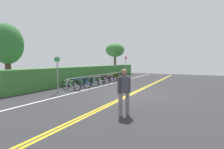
{
  "coord_description": "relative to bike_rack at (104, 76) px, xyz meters",
  "views": [
    {
      "loc": [
        -9.5,
        -3.44,
        1.86
      ],
      "look_at": [
        1.51,
        2.21,
        0.92
      ],
      "focal_mm": 27.55,
      "sensor_mm": 36.0,
      "label": 1
    }
  ],
  "objects": [
    {
      "name": "bicycle_9",
      "position": [
        4.22,
        -0.01,
        -0.27
      ],
      "size": [
        0.56,
        1.72,
        0.69
      ],
      "color": "black",
      "rests_on": "ground_plane"
    },
    {
      "name": "sign_post_near",
      "position": [
        -5.3,
        0.14,
        0.71
      ],
      "size": [
        0.36,
        0.06,
        2.16
      ],
      "color": "gray",
      "rests_on": "ground_plane"
    },
    {
      "name": "bicycle_1",
      "position": [
        -3.17,
        0.14,
        -0.27
      ],
      "size": [
        0.48,
        1.74,
        0.69
      ],
      "color": "black",
      "rests_on": "ground_plane"
    },
    {
      "name": "bicycle_3",
      "position": [
        -1.39,
        0.05,
        -0.27
      ],
      "size": [
        0.61,
        1.57,
        0.7
      ],
      "color": "black",
      "rests_on": "ground_plane"
    },
    {
      "name": "bike_rack",
      "position": [
        0.0,
        0.0,
        0.0
      ],
      "size": [
        9.38,
        0.05,
        0.77
      ],
      "color": "#9EA0A5",
      "rests_on": "ground_plane"
    },
    {
      "name": "bicycle_8",
      "position": [
        3.24,
        -0.04,
        -0.28
      ],
      "size": [
        0.53,
        1.68,
        0.68
      ],
      "color": "black",
      "rests_on": "ground_plane"
    },
    {
      "name": "hedge_backdrop",
      "position": [
        1.5,
        2.15,
        0.1
      ],
      "size": [
        18.33,
        1.15,
        1.39
      ],
      "primitive_type": "cube",
      "color": "#387533",
      "rests_on": "ground_plane"
    },
    {
      "name": "centre_line_yellow_inner",
      "position": [
        -3.35,
        -4.0,
        -0.59
      ],
      "size": [
        30.24,
        0.1,
        0.0
      ],
      "primitive_type": "cube",
      "color": "gold",
      "rests_on": "ground_plane"
    },
    {
      "name": "bicycle_7",
      "position": [
        2.38,
        0.05,
        -0.25
      ],
      "size": [
        0.46,
        1.72,
        0.74
      ],
      "color": "black",
      "rests_on": "ground_plane"
    },
    {
      "name": "bicycle_0",
      "position": [
        -4.21,
        0.06,
        -0.28
      ],
      "size": [
        0.46,
        1.64,
        0.68
      ],
      "color": "black",
      "rests_on": "ground_plane"
    },
    {
      "name": "bicycle_4",
      "position": [
        -0.51,
        0.09,
        -0.27
      ],
      "size": [
        0.58,
        1.7,
        0.7
      ],
      "color": "black",
      "rests_on": "ground_plane"
    },
    {
      "name": "sign_post_far",
      "position": [
        5.25,
        0.16,
        0.87
      ],
      "size": [
        0.36,
        0.08,
        2.45
      ],
      "color": "gray",
      "rests_on": "ground_plane"
    },
    {
      "name": "bicycle_5",
      "position": [
        0.4,
        -0.13,
        -0.27
      ],
      "size": [
        0.61,
        1.67,
        0.69
      ],
      "color": "black",
      "rests_on": "ground_plane"
    },
    {
      "name": "tree_near_left",
      "position": [
        -5.92,
        3.89,
        2.37
      ],
      "size": [
        2.01,
        2.01,
        4.32
      ],
      "color": "#473323",
      "rests_on": "ground_plane"
    },
    {
      "name": "bike_lane_stripe_white",
      "position": [
        -3.35,
        -0.77,
        -0.59
      ],
      "size": [
        30.24,
        0.12,
        0.0
      ],
      "primitive_type": "cube",
      "color": "white",
      "rests_on": "ground_plane"
    },
    {
      "name": "tree_mid",
      "position": [
        9.0,
        3.37,
        2.82
      ],
      "size": [
        2.61,
        2.61,
        4.42
      ],
      "color": "brown",
      "rests_on": "ground_plane"
    },
    {
      "name": "bicycle_2",
      "position": [
        -2.33,
        0.05,
        -0.26
      ],
      "size": [
        0.49,
        1.78,
        0.72
      ],
      "color": "black",
      "rests_on": "ground_plane"
    },
    {
      "name": "bicycle_6",
      "position": [
        1.36,
        -0.05,
        -0.28
      ],
      "size": [
        0.46,
        1.65,
        0.68
      ],
      "color": "black",
      "rests_on": "ground_plane"
    },
    {
      "name": "centre_line_yellow_outer",
      "position": [
        -3.35,
        -3.84,
        -0.59
      ],
      "size": [
        30.24,
        0.1,
        0.0
      ],
      "primitive_type": "cube",
      "color": "gold",
      "rests_on": "ground_plane"
    },
    {
      "name": "pedestrian",
      "position": [
        -7.49,
        -5.08,
        0.32
      ],
      "size": [
        0.39,
        0.36,
        1.61
      ],
      "color": "slate",
      "rests_on": "ground_plane"
    },
    {
      "name": "ground_plane",
      "position": [
        -3.35,
        -3.92,
        -0.62
      ],
      "size": [
        33.6,
        13.04,
        0.05
      ],
      "primitive_type": "cube",
      "color": "#2B2B2D"
    }
  ]
}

